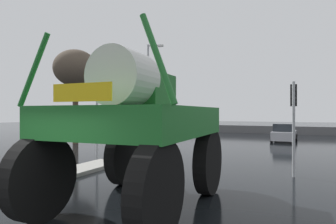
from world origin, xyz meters
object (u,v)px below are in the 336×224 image
(traffic_signal_near_left, at_px, (99,104))
(bare_tree_left, at_px, (75,69))
(sedan_ahead, at_px, (284,133))
(oversize_sprayer, at_px, (136,127))
(traffic_signal_near_right, at_px, (294,107))
(streetlight_far_left, at_px, (149,87))

(traffic_signal_near_left, height_order, bare_tree_left, bare_tree_left)
(sedan_ahead, bearing_deg, oversize_sprayer, 174.74)
(sedan_ahead, xyz_separation_m, traffic_signal_near_right, (0.82, -14.30, 1.95))
(oversize_sprayer, bearing_deg, sedan_ahead, -9.29)
(streetlight_far_left, relative_size, bare_tree_left, 1.20)
(traffic_signal_near_left, relative_size, traffic_signal_near_right, 1.09)
(sedan_ahead, height_order, traffic_signal_near_left, traffic_signal_near_left)
(traffic_signal_near_left, bearing_deg, oversize_sprayer, -45.77)
(traffic_signal_near_right, relative_size, streetlight_far_left, 0.41)
(sedan_ahead, xyz_separation_m, traffic_signal_near_left, (-8.37, -14.30, 2.18))
(streetlight_far_left, bearing_deg, traffic_signal_near_right, -43.90)
(sedan_ahead, bearing_deg, bare_tree_left, 122.89)
(traffic_signal_near_right, bearing_deg, streetlight_far_left, 136.10)
(traffic_signal_near_right, xyz_separation_m, bare_tree_left, (-15.82, 5.76, 3.21))
(sedan_ahead, relative_size, traffic_signal_near_left, 1.06)
(bare_tree_left, bearing_deg, traffic_signal_near_left, -41.00)
(traffic_signal_near_left, bearing_deg, bare_tree_left, 139.00)
(oversize_sprayer, xyz_separation_m, traffic_signal_near_right, (3.79, 5.56, 0.58))
(oversize_sprayer, height_order, streetlight_far_left, streetlight_far_left)
(traffic_signal_near_left, height_order, traffic_signal_near_right, traffic_signal_near_left)
(streetlight_far_left, bearing_deg, bare_tree_left, -116.68)
(oversize_sprayer, height_order, bare_tree_left, bare_tree_left)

